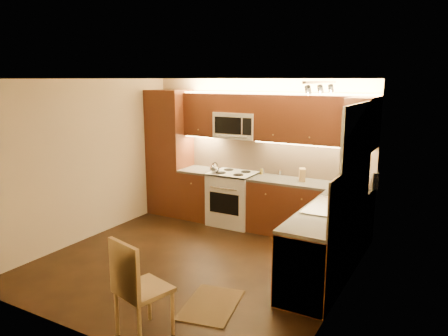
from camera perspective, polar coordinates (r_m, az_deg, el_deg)
The scene contains 37 objects.
floor at distance 6.15m, azimuth -3.83°, elevation -12.27°, with size 4.00×4.00×0.01m, color black.
ceiling at distance 5.61m, azimuth -4.18°, elevation 11.72°, with size 4.00×4.00×0.01m, color beige.
wall_back at distance 7.47m, azimuth 4.47°, elevation 2.10°, with size 4.00×0.01×2.50m, color beige.
wall_front at distance 4.29m, azimuth -18.94°, elevation -5.89°, with size 4.00×0.01×2.50m, color beige.
wall_left at distance 7.04m, azimuth -17.73°, elevation 0.96°, with size 0.01×4.00×2.50m, color beige.
wall_right at distance 4.97m, azimuth 15.68°, elevation -3.28°, with size 0.01×4.00×2.50m, color beige.
pantry at distance 8.07m, azimuth -7.14°, elevation 2.05°, with size 0.70×0.60×2.30m, color #4F2410.
base_cab_back_left at distance 7.86m, azimuth -3.12°, elevation -3.52°, with size 0.62×0.60×0.86m, color #4F2410.
counter_back_left at distance 7.75m, azimuth -3.16°, elevation -0.31°, with size 0.62×0.60×0.04m, color #353330.
base_cab_back_right at distance 7.02m, azimuth 11.06°, elevation -5.62°, with size 1.92×0.60×0.86m, color #4F2410.
counter_back_right at distance 6.90m, azimuth 11.21°, elevation -2.05°, with size 1.92×0.60×0.04m, color #353330.
base_cab_right at distance 5.66m, azimuth 13.23°, elevation -10.02°, with size 0.60×2.00×0.86m, color #4F2410.
counter_right at distance 5.51m, azimuth 13.45°, elevation -5.67°, with size 0.60×2.00×0.04m, color #353330.
dishwasher at distance 5.05m, azimuth 10.91°, elevation -12.71°, with size 0.58×0.60×0.84m, color silver.
backsplash_back at distance 7.33m, azimuth 6.91°, elevation 1.47°, with size 3.30×0.02×0.60m, color tan.
backsplash_right at distance 5.36m, azimuth 16.59°, elevation -2.79°, with size 0.02×2.00×0.60m, color tan.
upper_cab_back_left at distance 7.71m, azimuth -2.74°, elevation 7.11°, with size 0.62×0.35×0.75m, color #4F2410.
upper_cab_back_right at distance 6.85m, azimuth 11.88°, elevation 6.28°, with size 1.92×0.35×0.75m, color #4F2410.
upper_cab_bridge at distance 7.35m, azimuth 1.85°, elevation 8.61°, with size 0.76×0.35×0.31m, color #4F2410.
upper_cab_right_corner at distance 6.24m, azimuth 17.57°, elevation 5.47°, with size 0.35×0.50×0.75m, color #4F2410.
stove at distance 7.49m, azimuth 1.24°, elevation -4.03°, with size 0.76×0.65×0.92m, color silver, non-canonical shape.
microwave at distance 7.37m, azimuth 1.78°, elevation 5.69°, with size 0.76×0.38×0.44m, color silver, non-canonical shape.
window_frame at distance 5.42m, azimuth 17.14°, elevation 1.67°, with size 0.03×1.44×1.24m, color silver.
window_blinds at distance 5.43m, azimuth 16.94°, elevation 1.69°, with size 0.02×1.36×1.16m, color silver.
sink at distance 5.63m, azimuth 13.92°, elevation -4.34°, with size 0.52×0.86×0.15m, color silver, non-canonical shape.
faucet at distance 5.56m, azimuth 15.75°, elevation -3.81°, with size 0.20×0.04×0.30m, color silver, non-canonical shape.
track_light_bar at distance 5.31m, azimuth 12.69°, elevation 11.03°, with size 0.04×1.20×0.03m, color silver.
kettle at distance 7.33m, azimuth -1.25°, elevation 0.07°, with size 0.16×0.16×0.19m, color silver, non-canonical shape.
toaster_oven at distance 6.77m, azimuth 17.88°, elevation -1.38°, with size 0.43×0.32×0.26m, color silver.
knife_block at distance 6.94m, azimuth 10.31°, elevation -0.88°, with size 0.09×0.15×0.21m, color #AC8C4D.
spice_jar_a at distance 7.42m, azimuth 5.22°, elevation -0.38°, with size 0.05×0.05×0.09m, color silver.
spice_jar_b at distance 7.30m, azimuth 7.43°, elevation -0.63°, with size 0.04×0.04×0.09m, color brown.
spice_jar_c at distance 7.30m, azimuth 7.44°, elevation -0.65°, with size 0.05×0.05×0.09m, color silver.
spice_jar_d at distance 7.35m, azimuth 4.98°, elevation -0.48°, with size 0.05×0.05×0.09m, color olive.
soap_bottle at distance 5.99m, azimuth 16.24°, elevation -3.28°, with size 0.08×0.09×0.19m, color #BBBBBF.
rug at distance 5.08m, azimuth -1.70°, elevation -17.65°, with size 0.56×0.84×0.01m, color black.
dining_chair at distance 4.42m, azimuth -10.59°, elevation -15.22°, with size 0.45×0.45×1.03m, color #AC8C4D, non-canonical shape.
Camera 1 is at (3.10, -4.68, 2.51)m, focal length 34.51 mm.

